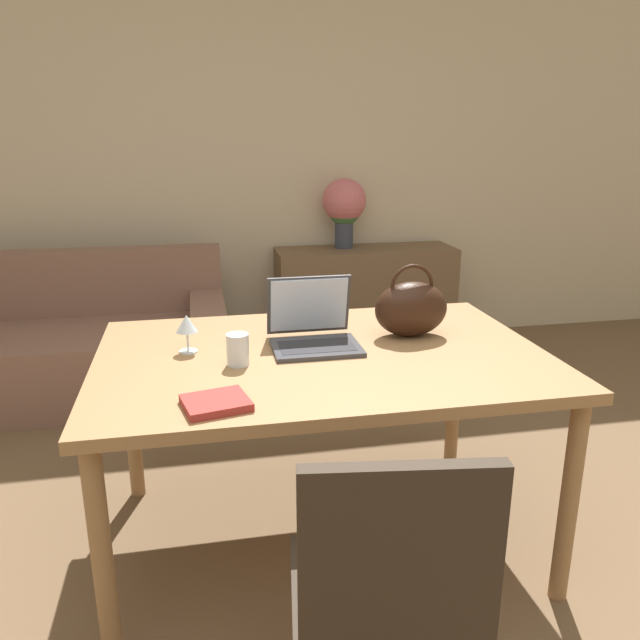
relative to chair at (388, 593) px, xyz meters
The scene contains 11 objects.
wall_back 3.43m from the chair, 89.03° to the left, with size 10.00×0.06×2.70m.
dining_table 0.93m from the chair, 88.05° to the left, with size 1.57×1.05×0.77m.
chair is the anchor object (origin of this frame).
couch 2.87m from the chair, 114.55° to the left, with size 1.90×0.88×0.82m.
sideboard 3.17m from the chair, 75.59° to the left, with size 1.27×0.40×0.73m.
laptop 1.06m from the chair, 89.10° to the left, with size 0.31×0.29×0.24m.
drinking_glass 0.94m from the chair, 107.83° to the left, with size 0.08×0.08×0.11m.
wine_glass 1.15m from the chair, 113.48° to the left, with size 0.08×0.08×0.14m.
handbag 1.16m from the chair, 68.70° to the left, with size 0.28×0.17×0.28m.
flower_vase 3.23m from the chair, 78.40° to the left, with size 0.30×0.30×0.48m.
book 0.69m from the chair, 124.63° to the left, with size 0.21×0.19×0.02m.
Camera 1 is at (-0.44, -1.37, 1.52)m, focal length 35.00 mm.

